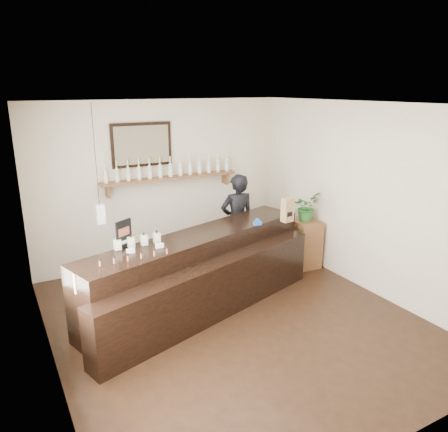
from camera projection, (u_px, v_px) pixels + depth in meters
The scene contains 10 objects.
ground at pixel (234, 320), 5.84m from camera, with size 5.00×5.00×0.00m, color black.
room_shell at pixel (235, 196), 5.35m from camera, with size 5.00×5.00×5.00m.
back_wall_decor at pixel (156, 164), 7.27m from camera, with size 2.66×0.96×1.69m.
counter at pixel (202, 274), 6.08m from camera, with size 3.71×2.01×1.20m.
promo_sign at pixel (124, 234), 5.51m from camera, with size 0.24×0.14×0.36m.
paper_bag at pixel (287, 210), 6.58m from camera, with size 0.18×0.14×0.36m.
tape_dispenser at pixel (257, 223), 6.44m from camera, with size 0.13×0.06×0.10m.
side_cabinet at pixel (304, 243), 7.54m from camera, with size 0.46×0.60×0.81m.
potted_plant at pixel (306, 207), 7.35m from camera, with size 0.43×0.37×0.48m, color #2A6829.
shopkeeper at pixel (237, 215), 7.31m from camera, with size 0.67×0.44×1.84m, color black.
Camera 1 is at (-2.62, -4.49, 2.99)m, focal length 35.00 mm.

